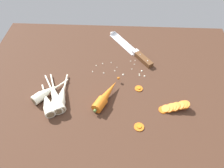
{
  "coord_description": "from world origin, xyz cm",
  "views": [
    {
      "loc": [
        3.15,
        -67.88,
        72.46
      ],
      "look_at": [
        0.0,
        -2.0,
        1.5
      ],
      "focal_mm": 36.42,
      "sensor_mm": 36.0,
      "label": 1
    }
  ],
  "objects_px": {
    "chefs_knife": "(128,47)",
    "carrot_slice_stray_mid": "(139,127)",
    "parsnip_mid_right": "(48,104)",
    "parsnip_back": "(45,93)",
    "parsnip_front": "(56,98)",
    "parsnip_mid_left": "(61,98)",
    "parsnip_outer": "(56,98)",
    "carrot_slice_stray_near": "(139,88)",
    "whole_carrot": "(106,96)",
    "carrot_slice_stack": "(174,107)"
  },
  "relations": [
    {
      "from": "chefs_knife",
      "to": "whole_carrot",
      "type": "xyz_separation_m",
      "value": [
        -0.09,
        -0.34,
        0.01
      ]
    },
    {
      "from": "parsnip_back",
      "to": "parsnip_outer",
      "type": "relative_size",
      "value": 0.72
    },
    {
      "from": "parsnip_mid_right",
      "to": "parsnip_back",
      "type": "distance_m",
      "value": 0.06
    },
    {
      "from": "whole_carrot",
      "to": "parsnip_outer",
      "type": "height_order",
      "value": "whole_carrot"
    },
    {
      "from": "parsnip_back",
      "to": "parsnip_mid_left",
      "type": "bearing_deg",
      "value": -15.25
    },
    {
      "from": "whole_carrot",
      "to": "parsnip_mid_left",
      "type": "distance_m",
      "value": 0.18
    },
    {
      "from": "whole_carrot",
      "to": "parsnip_front",
      "type": "relative_size",
      "value": 0.89
    },
    {
      "from": "parsnip_mid_left",
      "to": "parsnip_outer",
      "type": "height_order",
      "value": "same"
    },
    {
      "from": "chefs_knife",
      "to": "parsnip_front",
      "type": "distance_m",
      "value": 0.47
    },
    {
      "from": "parsnip_mid_right",
      "to": "carrot_slice_stack",
      "type": "relative_size",
      "value": 1.4
    },
    {
      "from": "whole_carrot",
      "to": "parsnip_mid_left",
      "type": "height_order",
      "value": "whole_carrot"
    },
    {
      "from": "chefs_knife",
      "to": "parsnip_mid_left",
      "type": "xyz_separation_m",
      "value": [
        -0.27,
        -0.36,
        0.01
      ]
    },
    {
      "from": "parsnip_mid_right",
      "to": "parsnip_outer",
      "type": "relative_size",
      "value": 0.82
    },
    {
      "from": "parsnip_front",
      "to": "carrot_slice_stray_mid",
      "type": "height_order",
      "value": "parsnip_front"
    },
    {
      "from": "parsnip_mid_right",
      "to": "carrot_slice_stack",
      "type": "distance_m",
      "value": 0.5
    },
    {
      "from": "parsnip_mid_right",
      "to": "parsnip_outer",
      "type": "xyz_separation_m",
      "value": [
        0.02,
        0.03,
        -0.0
      ]
    },
    {
      "from": "whole_carrot",
      "to": "parsnip_mid_right",
      "type": "xyz_separation_m",
      "value": [
        -0.22,
        -0.05,
        -0.0
      ]
    },
    {
      "from": "parsnip_mid_right",
      "to": "carrot_slice_stray_near",
      "type": "distance_m",
      "value": 0.38
    },
    {
      "from": "chefs_knife",
      "to": "carrot_slice_stack",
      "type": "xyz_separation_m",
      "value": [
        0.18,
        -0.38,
        0.01
      ]
    },
    {
      "from": "whole_carrot",
      "to": "carrot_slice_stack",
      "type": "height_order",
      "value": "whole_carrot"
    },
    {
      "from": "parsnip_outer",
      "to": "carrot_slice_stray_mid",
      "type": "height_order",
      "value": "parsnip_outer"
    },
    {
      "from": "chefs_knife",
      "to": "carrot_slice_stray_mid",
      "type": "height_order",
      "value": "chefs_knife"
    },
    {
      "from": "chefs_knife",
      "to": "parsnip_back",
      "type": "relative_size",
      "value": 2.03
    },
    {
      "from": "parsnip_back",
      "to": "parsnip_mid_right",
      "type": "bearing_deg",
      "value": -66.62
    },
    {
      "from": "parsnip_mid_left",
      "to": "carrot_slice_stack",
      "type": "bearing_deg",
      "value": -2.67
    },
    {
      "from": "parsnip_mid_left",
      "to": "parsnip_mid_right",
      "type": "xyz_separation_m",
      "value": [
        -0.05,
        -0.03,
        0.0
      ]
    },
    {
      "from": "carrot_slice_stray_mid",
      "to": "parsnip_mid_right",
      "type": "bearing_deg",
      "value": 167.94
    },
    {
      "from": "parsnip_back",
      "to": "carrot_slice_stray_near",
      "type": "bearing_deg",
      "value": 8.9
    },
    {
      "from": "parsnip_mid_left",
      "to": "parsnip_mid_right",
      "type": "height_order",
      "value": "same"
    },
    {
      "from": "parsnip_mid_right",
      "to": "carrot_slice_stray_near",
      "type": "xyz_separation_m",
      "value": [
        0.36,
        0.11,
        -0.02
      ]
    },
    {
      "from": "parsnip_mid_right",
      "to": "carrot_slice_stray_near",
      "type": "relative_size",
      "value": 5.06
    },
    {
      "from": "parsnip_front",
      "to": "parsnip_back",
      "type": "relative_size",
      "value": 1.45
    },
    {
      "from": "parsnip_back",
      "to": "carrot_slice_stray_mid",
      "type": "distance_m",
      "value": 0.4
    },
    {
      "from": "parsnip_front",
      "to": "parsnip_mid_left",
      "type": "relative_size",
      "value": 1.03
    },
    {
      "from": "parsnip_mid_right",
      "to": "parsnip_mid_left",
      "type": "bearing_deg",
      "value": 36.18
    },
    {
      "from": "whole_carrot",
      "to": "carrot_slice_stack",
      "type": "relative_size",
      "value": 1.59
    },
    {
      "from": "parsnip_front",
      "to": "parsnip_outer",
      "type": "bearing_deg",
      "value": 120.82
    },
    {
      "from": "chefs_knife",
      "to": "carrot_slice_stack",
      "type": "distance_m",
      "value": 0.42
    },
    {
      "from": "parsnip_front",
      "to": "parsnip_back",
      "type": "height_order",
      "value": "same"
    },
    {
      "from": "carrot_slice_stray_near",
      "to": "parsnip_outer",
      "type": "bearing_deg",
      "value": -166.45
    },
    {
      "from": "chefs_knife",
      "to": "carrot_slice_stray_mid",
      "type": "relative_size",
      "value": 8.07
    },
    {
      "from": "parsnip_mid_right",
      "to": "parsnip_front",
      "type": "bearing_deg",
      "value": 52.01
    },
    {
      "from": "parsnip_back",
      "to": "whole_carrot",
      "type": "bearing_deg",
      "value": -1.0
    },
    {
      "from": "parsnip_mid_right",
      "to": "parsnip_back",
      "type": "bearing_deg",
      "value": 113.38
    },
    {
      "from": "chefs_knife",
      "to": "parsnip_mid_right",
      "type": "height_order",
      "value": "parsnip_mid_right"
    },
    {
      "from": "parsnip_mid_right",
      "to": "carrot_slice_stray_mid",
      "type": "bearing_deg",
      "value": -12.06
    },
    {
      "from": "chefs_knife",
      "to": "parsnip_back",
      "type": "xyz_separation_m",
      "value": [
        -0.34,
        -0.34,
        0.01
      ]
    },
    {
      "from": "chefs_knife",
      "to": "parsnip_mid_right",
      "type": "xyz_separation_m",
      "value": [
        -0.32,
        -0.39,
        0.01
      ]
    },
    {
      "from": "carrot_slice_stack",
      "to": "parsnip_mid_left",
      "type": "bearing_deg",
      "value": 177.33
    },
    {
      "from": "carrot_slice_stray_near",
      "to": "parsnip_front",
      "type": "bearing_deg",
      "value": -166.22
    }
  ]
}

